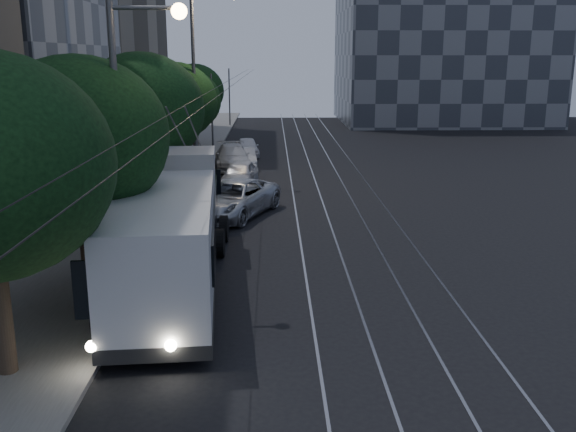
# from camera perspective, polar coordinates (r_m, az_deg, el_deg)

# --- Properties ---
(ground) EXTENTS (120.00, 120.00, 0.00)m
(ground) POSITION_cam_1_polar(r_m,az_deg,el_deg) (19.52, 1.13, -7.82)
(ground) COLOR black
(ground) RESTS_ON ground
(sidewalk) EXTENTS (5.00, 90.00, 0.15)m
(sidewalk) POSITION_cam_1_polar(r_m,az_deg,el_deg) (39.34, -11.16, 3.25)
(sidewalk) COLOR slate
(sidewalk) RESTS_ON ground
(tram_rails) EXTENTS (4.52, 90.00, 0.02)m
(tram_rails) POSITION_cam_1_polar(r_m,az_deg,el_deg) (38.93, 3.54, 3.28)
(tram_rails) COLOR #96979F
(tram_rails) RESTS_ON ground
(overhead_wires) EXTENTS (2.23, 90.00, 6.00)m
(overhead_wires) POSITION_cam_1_polar(r_m,az_deg,el_deg) (38.51, -7.65, 8.27)
(overhead_wires) COLOR black
(overhead_wires) RESTS_ON ground
(building_distant_right) EXTENTS (22.00, 18.00, 24.00)m
(building_distant_right) POSITION_cam_1_polar(r_m,az_deg,el_deg) (75.63, 13.65, 17.27)
(building_distant_right) COLOR #323740
(building_distant_right) RESTS_ON ground
(trolleybus) EXTENTS (3.71, 13.26, 5.63)m
(trolleybus) POSITION_cam_1_polar(r_m,az_deg,el_deg) (21.20, -10.24, -1.09)
(trolleybus) COLOR silver
(trolleybus) RESTS_ON ground
(pickup_silver) EXTENTS (4.84, 6.59, 1.66)m
(pickup_silver) POSITION_cam_1_polar(r_m,az_deg,el_deg) (29.84, -4.97, 1.54)
(pickup_silver) COLOR #B6B8BE
(pickup_silver) RESTS_ON ground
(car_white_a) EXTENTS (2.30, 4.59, 1.50)m
(car_white_a) POSITION_cam_1_polar(r_m,az_deg,el_deg) (36.48, -4.33, 3.72)
(car_white_a) COLOR silver
(car_white_a) RESTS_ON ground
(car_white_b) EXTENTS (2.75, 5.59, 1.56)m
(car_white_b) POSITION_cam_1_polar(r_m,az_deg,el_deg) (42.68, -4.96, 5.26)
(car_white_b) COLOR #B5B4B9
(car_white_b) RESTS_ON ground
(car_white_c) EXTENTS (1.82, 4.09, 1.30)m
(car_white_c) POSITION_cam_1_polar(r_m,az_deg,el_deg) (43.15, -3.88, 5.20)
(car_white_c) COLOR #BBBCC0
(car_white_c) RESTS_ON ground
(car_white_d) EXTENTS (1.99, 4.11, 1.35)m
(car_white_d) POSITION_cam_1_polar(r_m,az_deg,el_deg) (48.09, -3.64, 6.15)
(car_white_d) COLOR silver
(car_white_d) RESTS_ON ground
(tree_1) EXTENTS (5.30, 5.30, 7.35)m
(tree_1) POSITION_cam_1_polar(r_m,az_deg,el_deg) (19.88, -18.10, 6.65)
(tree_1) COLOR black
(tree_1) RESTS_ON ground
(tree_2) EXTENTS (5.50, 5.50, 7.47)m
(tree_2) POSITION_cam_1_polar(r_m,az_deg,el_deg) (28.86, -12.90, 9.16)
(tree_2) COLOR black
(tree_2) RESTS_ON ground
(tree_3) EXTENTS (5.00, 5.00, 6.96)m
(tree_3) POSITION_cam_1_polar(r_m,az_deg,el_deg) (38.32, -10.06, 9.99)
(tree_3) COLOR black
(tree_3) RESTS_ON ground
(tree_4) EXTENTS (4.58, 4.58, 6.44)m
(tree_4) POSITION_cam_1_polar(r_m,az_deg,el_deg) (43.69, -9.00, 10.08)
(tree_4) COLOR black
(tree_4) RESTS_ON ground
(tree_5) EXTENTS (4.73, 4.73, 6.70)m
(tree_5) POSITION_cam_1_polar(r_m,az_deg,el_deg) (52.13, -8.35, 10.92)
(tree_5) COLOR black
(tree_5) RESTS_ON ground
(streetlamp_near) EXTENTS (2.19, 0.44, 8.89)m
(streetlamp_near) POSITION_cam_1_polar(r_m,az_deg,el_deg) (18.78, -13.76, 7.98)
(streetlamp_near) COLOR #525154
(streetlamp_near) RESTS_ON ground
(streetlamp_far) EXTENTS (2.63, 0.44, 11.01)m
(streetlamp_far) POSITION_cam_1_polar(r_m,az_deg,el_deg) (37.00, -7.72, 12.85)
(streetlamp_far) COLOR #525154
(streetlamp_far) RESTS_ON ground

